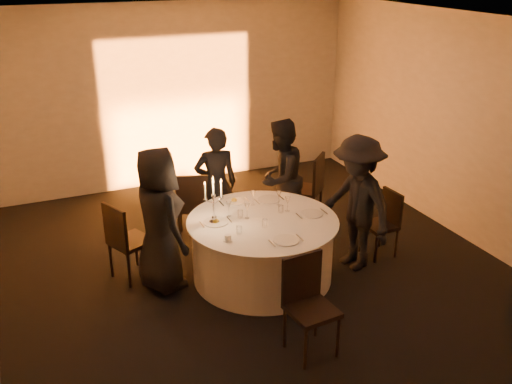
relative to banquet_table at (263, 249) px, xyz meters
name	(u,v)px	position (x,y,z in m)	size (l,w,h in m)	color
floor	(262,276)	(0.00, 0.00, -0.38)	(7.00, 7.00, 0.00)	black
ceiling	(264,24)	(0.00, 0.00, 2.62)	(7.00, 7.00, 0.00)	silver
wall_back	(177,96)	(0.00, 3.50, 1.12)	(7.00, 7.00, 0.00)	#BAB4AD
wall_front	(496,340)	(0.00, -3.50, 1.12)	(7.00, 7.00, 0.00)	#BAB4AD
wall_right	(470,131)	(3.00, 0.00, 1.12)	(7.00, 7.00, 0.00)	#BAB4AD
uplighter_fixture	(187,183)	(0.00, 3.20, -0.33)	(0.25, 0.12, 0.10)	black
banquet_table	(263,249)	(0.00, 0.00, 0.00)	(1.80, 1.80, 0.77)	black
chair_left	(125,237)	(-1.52, 0.60, 0.18)	(0.57, 0.57, 1.00)	black
chair_back_left	(193,203)	(-0.47, 1.27, 0.17)	(0.55, 0.55, 0.99)	black
chair_back_right	(310,185)	(1.26, 1.15, 0.20)	(0.64, 0.64, 1.04)	black
chair_right	(385,220)	(1.69, -0.08, 0.10)	(0.40, 0.40, 0.87)	black
chair_front	(308,299)	(-0.15, -1.42, 0.18)	(0.48, 0.48, 1.01)	black
guest_left	(159,220)	(-1.17, 0.30, 0.48)	(0.84, 0.55, 1.72)	black
guest_back_left	(216,185)	(-0.16, 1.19, 0.42)	(0.58, 0.38, 1.60)	black
guest_back_right	(280,178)	(0.71, 1.01, 0.44)	(0.80, 0.63, 1.65)	black
guest_right	(357,203)	(1.17, -0.19, 0.47)	(1.11, 0.64, 1.72)	black
plate_left	(216,221)	(-0.53, 0.15, 0.40)	(0.36, 0.29, 0.08)	white
plate_back_left	(234,200)	(-0.12, 0.63, 0.40)	(0.36, 0.27, 0.08)	white
plate_back_right	(269,199)	(0.31, 0.51, 0.39)	(0.36, 0.29, 0.01)	white
plate_right	(312,214)	(0.61, -0.09, 0.39)	(0.36, 0.27, 0.01)	white
plate_front	(286,240)	(0.02, -0.59, 0.39)	(0.36, 0.29, 0.01)	white
coffee_cup	(228,238)	(-0.56, -0.32, 0.42)	(0.11, 0.11, 0.07)	white
candelabra	(214,207)	(-0.55, 0.16, 0.59)	(0.24, 0.12, 0.58)	silver
wine_glass_a	(229,206)	(-0.33, 0.25, 0.52)	(0.07, 0.07, 0.19)	white
wine_glass_b	(253,195)	(0.06, 0.44, 0.52)	(0.07, 0.07, 0.19)	white
wine_glass_c	(279,195)	(0.35, 0.30, 0.52)	(0.07, 0.07, 0.19)	white
wine_glass_d	(288,201)	(0.37, 0.10, 0.52)	(0.07, 0.07, 0.19)	white
wine_glass_e	(247,208)	(-0.15, 0.11, 0.52)	(0.07, 0.07, 0.19)	white
tumbler_a	(239,230)	(-0.39, -0.22, 0.43)	(0.07, 0.07, 0.09)	white
tumbler_b	(265,223)	(-0.05, -0.17, 0.43)	(0.07, 0.07, 0.09)	white
tumbler_c	(240,214)	(-0.21, 0.17, 0.43)	(0.07, 0.07, 0.09)	white
tumbler_d	(281,209)	(0.29, 0.11, 0.43)	(0.07, 0.07, 0.09)	white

